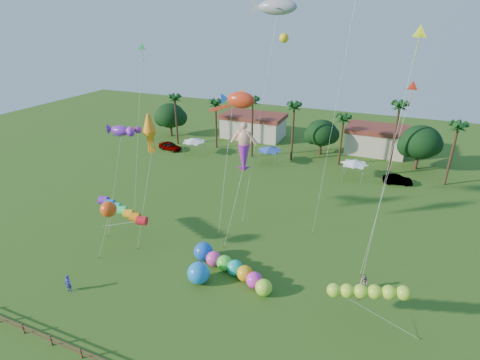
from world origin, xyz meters
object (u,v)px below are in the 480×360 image
at_px(car_a, 170,146).
at_px(blue_ball, 199,273).
at_px(spectator_a, 68,284).
at_px(car_b, 398,180).
at_px(spectator_b, 364,283).
at_px(caterpillar_inflatable, 229,266).

bearing_deg(car_a, blue_ball, -134.07).
distance_m(car_a, spectator_a, 39.24).
bearing_deg(car_b, spectator_b, 164.94).
xyz_separation_m(car_b, spectator_b, (-2.04, -26.50, 0.11)).
bearing_deg(car_a, spectator_a, -151.56).
relative_size(car_a, blue_ball, 2.13).
bearing_deg(car_b, car_a, 79.62).
distance_m(car_b, spectator_a, 46.00).
relative_size(car_a, car_b, 1.09).
bearing_deg(caterpillar_inflatable, car_a, 149.16).
relative_size(car_b, spectator_a, 2.44).
bearing_deg(spectator_a, car_b, 47.33).
bearing_deg(caterpillar_inflatable, spectator_b, 29.74).
xyz_separation_m(car_b, spectator_a, (-26.98, -37.26, 0.17)).
bearing_deg(car_a, caterpillar_inflatable, -129.47).
bearing_deg(spectator_a, caterpillar_inflatable, 26.39).
height_order(car_b, blue_ball, blue_ball).
distance_m(spectator_a, caterpillar_inflatable, 14.91).
bearing_deg(blue_ball, spectator_b, 18.92).
bearing_deg(spectator_b, car_b, 124.49).
height_order(car_b, spectator_a, spectator_a).
relative_size(car_b, caterpillar_inflatable, 0.43).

